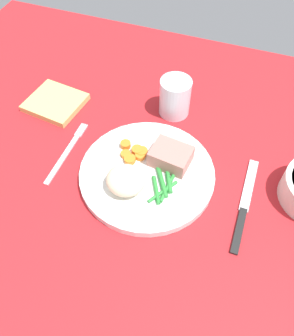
% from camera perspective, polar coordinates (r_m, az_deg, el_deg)
% --- Properties ---
extents(dining_table, '(1.20, 0.90, 0.02)m').
position_cam_1_polar(dining_table, '(0.68, -0.83, 1.03)').
color(dining_table, red).
rests_on(dining_table, ground).
extents(dinner_plate, '(0.26, 0.26, 0.02)m').
position_cam_1_polar(dinner_plate, '(0.64, 0.00, -0.96)').
color(dinner_plate, white).
rests_on(dinner_plate, dining_table).
extents(meat_portion, '(0.08, 0.07, 0.03)m').
position_cam_1_polar(meat_portion, '(0.64, 4.15, 2.26)').
color(meat_portion, '#B2756B').
rests_on(meat_portion, dinner_plate).
extents(mashed_potatoes, '(0.07, 0.07, 0.04)m').
position_cam_1_polar(mashed_potatoes, '(0.60, -3.58, -2.10)').
color(mashed_potatoes, beige).
rests_on(mashed_potatoes, dinner_plate).
extents(carrot_slices, '(0.06, 0.05, 0.01)m').
position_cam_1_polar(carrot_slices, '(0.66, -2.15, 2.65)').
color(carrot_slices, orange).
rests_on(carrot_slices, dinner_plate).
extents(green_beans, '(0.05, 0.09, 0.01)m').
position_cam_1_polar(green_beans, '(0.62, 2.79, -2.74)').
color(green_beans, '#2D8C38').
rests_on(green_beans, dinner_plate).
extents(fork, '(0.01, 0.17, 0.00)m').
position_cam_1_polar(fork, '(0.70, -13.42, 2.54)').
color(fork, silver).
rests_on(fork, dining_table).
extents(knife, '(0.02, 0.20, 0.01)m').
position_cam_1_polar(knife, '(0.64, 16.09, -6.14)').
color(knife, black).
rests_on(knife, dining_table).
extents(water_glass, '(0.07, 0.07, 0.08)m').
position_cam_1_polar(water_glass, '(0.74, 4.70, 11.46)').
color(water_glass, silver).
rests_on(water_glass, dining_table).
extents(napkin, '(0.13, 0.12, 0.01)m').
position_cam_1_polar(napkin, '(0.80, -15.20, 10.62)').
color(napkin, '#DBBC6B').
rests_on(napkin, dining_table).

